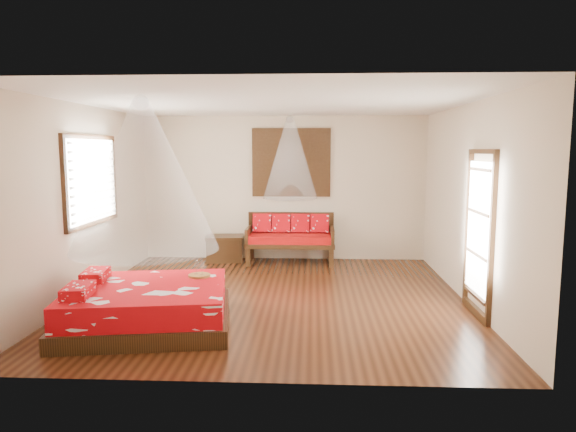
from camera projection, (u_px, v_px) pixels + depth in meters
The scene contains 10 objects.
room at pixel (273, 203), 7.31m from camera, with size 5.54×5.54×2.84m.
bed at pixel (147, 306), 6.29m from camera, with size 2.20×2.04×0.63m.
daybed at pixel (290, 236), 9.77m from camera, with size 1.66×0.74×0.94m.
storage_chest at pixel (225, 248), 9.95m from camera, with size 0.78×0.61×0.50m.
shutter_panel at pixel (291, 163), 9.93m from camera, with size 1.52×0.06×1.32m.
window_left at pixel (92, 180), 7.60m from camera, with size 0.10×1.74×1.34m.
glazed_door at pixel (479, 234), 6.63m from camera, with size 0.08×1.02×2.16m.
wine_tray at pixel (199, 272), 6.72m from camera, with size 0.29×0.29×0.23m.
mosquito_net_main at pixel (143, 175), 6.08m from camera, with size 1.76×1.76×1.80m, color white.
mosquito_net_daybed at pixel (290, 158), 9.46m from camera, with size 1.01×1.01×1.50m, color white.
Camera 1 is at (0.57, -7.26, 2.16)m, focal length 32.00 mm.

